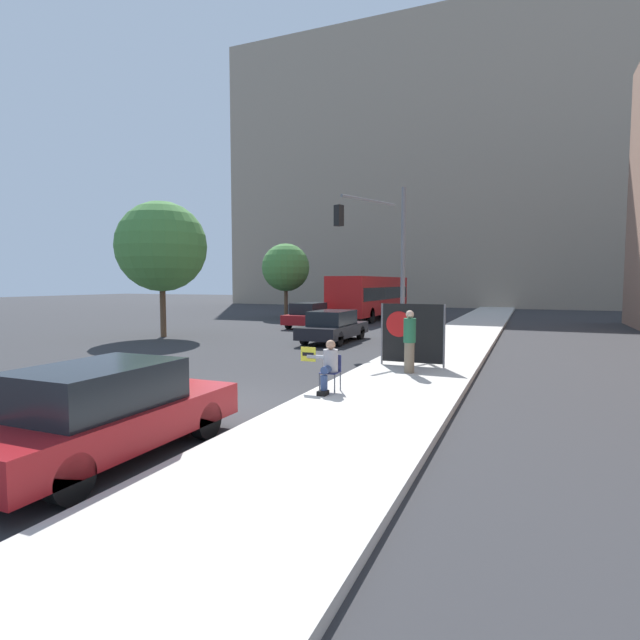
# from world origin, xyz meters

# --- Properties ---
(ground_plane) EXTENTS (160.00, 160.00, 0.00)m
(ground_plane) POSITION_xyz_m (0.00, 0.00, 0.00)
(ground_plane) COLOR #303033
(sidewalk_curb) EXTENTS (3.31, 90.00, 0.16)m
(sidewalk_curb) POSITION_xyz_m (3.35, 15.00, 0.08)
(sidewalk_curb) COLOR beige
(sidewalk_curb) RESTS_ON ground_plane
(building_backdrop_far) EXTENTS (52.00, 12.00, 30.96)m
(building_backdrop_far) POSITION_xyz_m (-2.00, 50.37, 15.48)
(building_backdrop_far) COLOR gray
(building_backdrop_far) RESTS_ON ground_plane
(seated_protester) EXTENTS (0.92, 0.77, 1.19)m
(seated_protester) POSITION_xyz_m (2.15, 1.68, 0.80)
(seated_protester) COLOR #474C56
(seated_protester) RESTS_ON sidewalk_curb
(jogger_on_sidewalk) EXTENTS (0.34, 0.34, 1.75)m
(jogger_on_sidewalk) POSITION_xyz_m (3.33, 4.78, 1.05)
(jogger_on_sidewalk) COLOR #756651
(jogger_on_sidewalk) RESTS_ON sidewalk_curb
(protest_banner) EXTENTS (1.94, 0.06, 1.87)m
(protest_banner) POSITION_xyz_m (3.13, 5.96, 1.15)
(protest_banner) COLOR slate
(protest_banner) RESTS_ON sidewalk_curb
(traffic_light_pole) EXTENTS (3.22, 2.99, 5.93)m
(traffic_light_pole) POSITION_xyz_m (0.99, 9.53, 4.18)
(traffic_light_pole) COLOR slate
(traffic_light_pole) RESTS_ON sidewalk_curb
(parked_car_curbside) EXTENTS (1.81, 4.44, 1.46)m
(parked_car_curbside) POSITION_xyz_m (0.51, -3.30, 0.73)
(parked_car_curbside) COLOR maroon
(parked_car_curbside) RESTS_ON ground_plane
(car_on_road_nearest) EXTENTS (1.78, 4.67, 1.42)m
(car_on_road_nearest) POSITION_xyz_m (-1.71, 11.83, 0.71)
(car_on_road_nearest) COLOR black
(car_on_road_nearest) RESTS_ON ground_plane
(car_on_road_midblock) EXTENTS (1.71, 4.31, 1.46)m
(car_on_road_midblock) POSITION_xyz_m (-5.64, 18.00, 0.73)
(car_on_road_midblock) COLOR maroon
(car_on_road_midblock) RESTS_ON ground_plane
(city_bus_on_road) EXTENTS (2.50, 11.84, 3.05)m
(city_bus_on_road) POSITION_xyz_m (-4.25, 25.82, 1.77)
(city_bus_on_road) COLOR red
(city_bus_on_road) RESTS_ON ground_plane
(motorcycle_on_road) EXTENTS (0.28, 2.03, 1.23)m
(motorcycle_on_road) POSITION_xyz_m (-1.36, 11.63, 0.53)
(motorcycle_on_road) COLOR #565B60
(motorcycle_on_road) RESTS_ON ground_plane
(street_tree_near_curb) EXTENTS (4.35, 4.35, 6.58)m
(street_tree_near_curb) POSITION_xyz_m (-10.17, 10.58, 4.39)
(street_tree_near_curb) COLOR brown
(street_tree_near_curb) RESTS_ON ground_plane
(street_tree_midblock) EXTENTS (3.52, 3.52, 5.52)m
(street_tree_midblock) POSITION_xyz_m (-10.33, 24.21, 3.75)
(street_tree_midblock) COLOR brown
(street_tree_midblock) RESTS_ON ground_plane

